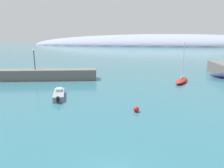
{
  "coord_description": "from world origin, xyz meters",
  "views": [
    {
      "loc": [
        1.56,
        -9.54,
        8.62
      ],
      "look_at": [
        -2.92,
        20.59,
        1.38
      ],
      "focal_mm": 31.5,
      "sensor_mm": 36.0,
      "label": 1
    }
  ],
  "objects": [
    {
      "name": "distant_ridge",
      "position": [
        24.68,
        218.01,
        0.0
      ],
      "size": [
        299.46,
        83.32,
        24.39
      ],
      "primitive_type": "ellipsoid",
      "color": "#8E99AD",
      "rests_on": "ground"
    },
    {
      "name": "motorboat_grey_foreground",
      "position": [
        -10.25,
        16.77,
        0.43
      ],
      "size": [
        3.21,
        5.63,
        1.18
      ],
      "rotation": [
        0.0,
        0.0,
        1.93
      ],
      "color": "gray",
      "rests_on": "water"
    },
    {
      "name": "harbor_lamp_post",
      "position": [
        -20.1,
        27.92,
        4.76
      ],
      "size": [
        0.36,
        0.36,
        4.21
      ],
      "color": "black",
      "rests_on": "breakwater_rocks"
    },
    {
      "name": "sailboat_red_near_shore",
      "position": [
        9.56,
        29.76,
        0.45
      ],
      "size": [
        4.08,
        6.83,
        7.68
      ],
      "rotation": [
        0.0,
        0.0,
        1.18
      ],
      "color": "red",
      "rests_on": "water"
    },
    {
      "name": "breakwater_rocks",
      "position": [
        -21.11,
        27.71,
        1.08
      ],
      "size": [
        27.26,
        8.82,
        2.16
      ],
      "primitive_type": "cube",
      "rotation": [
        0.0,
        0.0,
        0.2
      ],
      "color": "#66605B",
      "rests_on": "ground"
    },
    {
      "name": "mooring_buoy_red",
      "position": [
        1.17,
        12.58,
        0.34
      ],
      "size": [
        0.68,
        0.68,
        0.68
      ],
      "primitive_type": "sphere",
      "color": "red",
      "rests_on": "water"
    }
  ]
}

